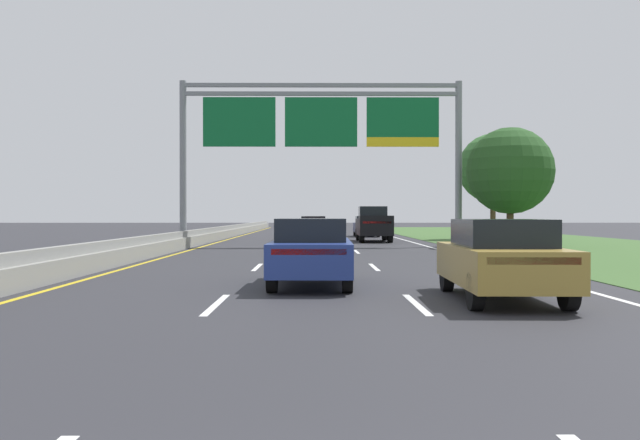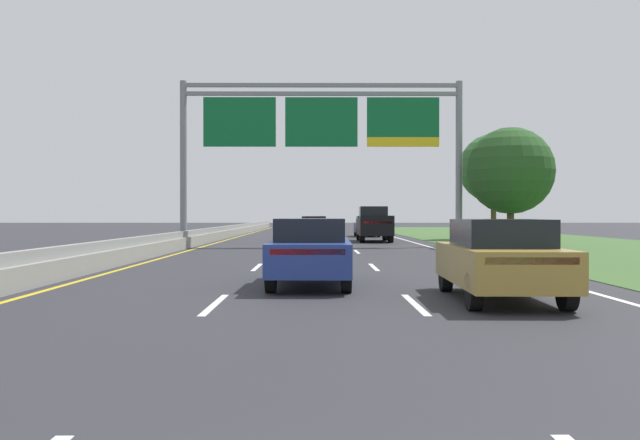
{
  "view_description": "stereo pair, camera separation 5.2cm",
  "coord_description": "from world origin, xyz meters",
  "views": [
    {
      "loc": [
        -0.03,
        -2.09,
        1.65
      ],
      "look_at": [
        0.18,
        25.32,
        1.45
      ],
      "focal_mm": 38.33,
      "sensor_mm": 36.0,
      "label": 1
    },
    {
      "loc": [
        0.03,
        -2.09,
        1.65
      ],
      "look_at": [
        0.18,
        25.32,
        1.45
      ],
      "focal_mm": 38.33,
      "sensor_mm": 36.0,
      "label": 2
    }
  ],
  "objects": [
    {
      "name": "ground_plane",
      "position": [
        0.0,
        35.0,
        0.0
      ],
      "size": [
        220.0,
        220.0,
        0.0
      ],
      "primitive_type": "plane",
      "color": "#2B2B30"
    },
    {
      "name": "lane_striping",
      "position": [
        0.0,
        34.54,
        0.0
      ],
      "size": [
        11.96,
        106.0,
        0.01
      ],
      "color": "white",
      "rests_on": "ground"
    },
    {
      "name": "grass_verge_right",
      "position": [
        13.95,
        35.0,
        0.01
      ],
      "size": [
        14.0,
        110.0,
        0.02
      ],
      "primitive_type": "cube",
      "color": "#3D602D",
      "rests_on": "ground"
    },
    {
      "name": "median_barrier_concrete",
      "position": [
        -6.6,
        35.0,
        0.35
      ],
      "size": [
        0.6,
        110.0,
        0.85
      ],
      "color": "gray",
      "rests_on": "ground"
    },
    {
      "name": "overhead_sign_gantry",
      "position": [
        0.3,
        34.19,
        6.24
      ],
      "size": [
        15.06,
        0.42,
        8.79
      ],
      "color": "gray",
      "rests_on": "ground"
    },
    {
      "name": "pickup_truck_black",
      "position": [
        3.64,
        40.56,
        1.07
      ],
      "size": [
        2.05,
        5.42,
        2.2
      ],
      "rotation": [
        0.0,
        0.0,
        1.56
      ],
      "color": "black",
      "rests_on": "ground"
    },
    {
      "name": "car_navy_right_lane_sedan",
      "position": [
        3.92,
        50.41,
        0.82
      ],
      "size": [
        1.86,
        4.42,
        1.57
      ],
      "rotation": [
        0.0,
        0.0,
        1.56
      ],
      "color": "#161E47",
      "rests_on": "ground"
    },
    {
      "name": "car_red_centre_lane_sedan",
      "position": [
        -0.13,
        44.01,
        0.82
      ],
      "size": [
        1.88,
        4.42,
        1.57
      ],
      "rotation": [
        0.0,
        0.0,
        1.56
      ],
      "color": "maroon",
      "rests_on": "ground"
    },
    {
      "name": "car_silver_centre_lane_sedan",
      "position": [
        -0.02,
        51.62,
        0.82
      ],
      "size": [
        1.88,
        4.42,
        1.57
      ],
      "rotation": [
        0.0,
        0.0,
        1.58
      ],
      "color": "#B2B5BA",
      "rests_on": "ground"
    },
    {
      "name": "car_gold_right_lane_sedan",
      "position": [
        3.59,
        11.11,
        0.82
      ],
      "size": [
        1.94,
        4.45,
        1.57
      ],
      "rotation": [
        0.0,
        0.0,
        1.54
      ],
      "color": "#A38438",
      "rests_on": "ground"
    },
    {
      "name": "car_blue_centre_lane_sedan",
      "position": [
        -0.11,
        13.85,
        0.82
      ],
      "size": [
        1.9,
        4.43,
        1.57
      ],
      "rotation": [
        0.0,
        0.0,
        1.55
      ],
      "color": "navy",
      "rests_on": "ground"
    },
    {
      "name": "roadside_tree_mid",
      "position": [
        9.98,
        32.76,
        3.92
      ],
      "size": [
        4.44,
        4.44,
        6.15
      ],
      "color": "#4C3823",
      "rests_on": "ground"
    },
    {
      "name": "roadside_tree_far",
      "position": [
        11.98,
        43.8,
        4.8
      ],
      "size": [
        4.65,
        4.65,
        7.14
      ],
      "color": "#4C3823",
      "rests_on": "ground"
    }
  ]
}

